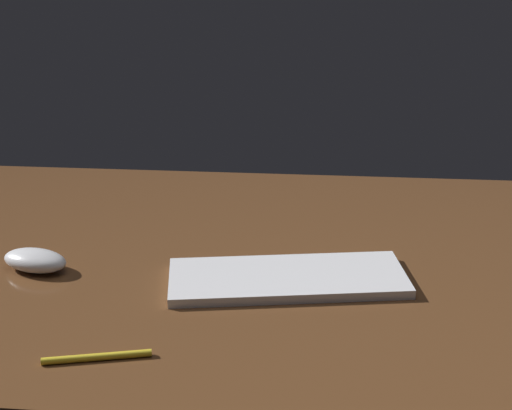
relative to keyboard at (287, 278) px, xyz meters
The scene contains 4 objects.
desk 8.71cm from the keyboard, 94.72° to the left, with size 140.00×84.00×2.00cm, color brown.
keyboard is the anchor object (origin of this frame).
computer_mouse 38.91cm from the keyboard, behind, with size 10.50×5.69×3.28cm, color silver.
pen 32.06cm from the keyboard, 133.84° to the right, with size 0.91×0.91×13.33cm, color yellow.
Camera 1 is at (5.08, -108.26, 52.67)cm, focal length 52.40 mm.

